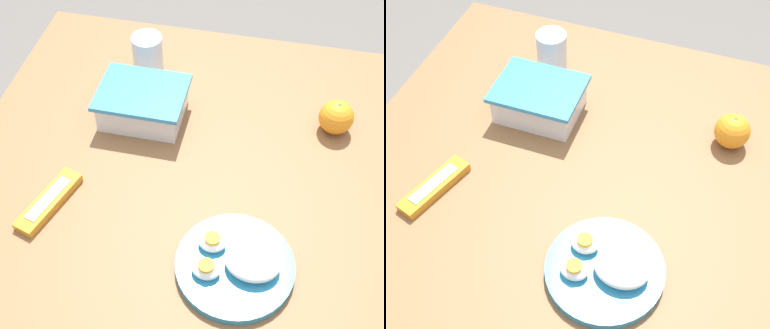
% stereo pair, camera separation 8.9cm
% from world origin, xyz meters
% --- Properties ---
extents(ground_plane, '(10.00, 10.00, 0.00)m').
position_xyz_m(ground_plane, '(0.00, 0.00, 0.00)').
color(ground_plane, '#66605B').
extents(table, '(1.09, 0.90, 0.77)m').
position_xyz_m(table, '(0.00, 0.00, 0.65)').
color(table, brown).
rests_on(table, ground_plane).
extents(food_container, '(0.19, 0.15, 0.08)m').
position_xyz_m(food_container, '(-0.20, 0.11, 0.80)').
color(food_container, white).
rests_on(food_container, table).
extents(orange_fruit, '(0.07, 0.07, 0.07)m').
position_xyz_m(orange_fruit, '(0.21, 0.16, 0.81)').
color(orange_fruit, orange).
rests_on(orange_fruit, table).
extents(rice_plate, '(0.21, 0.21, 0.05)m').
position_xyz_m(rice_plate, '(0.06, -0.23, 0.79)').
color(rice_plate, teal).
rests_on(rice_plate, table).
extents(candy_bar, '(0.09, 0.17, 0.02)m').
position_xyz_m(candy_bar, '(-0.32, -0.17, 0.78)').
color(candy_bar, orange).
rests_on(candy_bar, table).
extents(drinking_glass, '(0.07, 0.07, 0.10)m').
position_xyz_m(drinking_glass, '(-0.23, 0.26, 0.82)').
color(drinking_glass, silver).
rests_on(drinking_glass, table).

